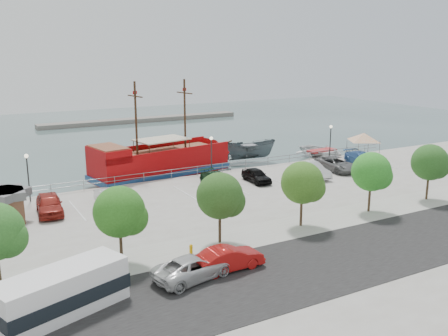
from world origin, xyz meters
TOP-DOWN VIEW (x-y plane):
  - ground at (0.00, 0.00)m, footprint 160.00×160.00m
  - land_slab at (0.00, -21.00)m, footprint 100.00×58.00m
  - street at (0.00, -16.00)m, footprint 100.00×8.00m
  - sidewalk at (0.00, -10.00)m, footprint 100.00×4.00m
  - seawall_railing at (0.00, 7.80)m, footprint 50.00×0.06m
  - far_shore at (10.00, 55.00)m, footprint 40.00×3.00m
  - pirate_ship at (-2.37, 11.77)m, footprint 18.25×7.93m
  - patrol_boat at (9.39, 14.14)m, footprint 7.17×4.80m
  - speedboat at (18.85, 11.28)m, footprint 5.40×7.24m
  - dock_west at (-13.85, 9.20)m, footprint 6.93×2.68m
  - dock_mid at (8.11, 9.20)m, footprint 7.44×2.83m
  - dock_east at (14.87, 9.20)m, footprint 7.06×4.32m
  - shed at (-20.56, 1.91)m, footprint 3.15×3.15m
  - canopy_tent at (19.75, 4.85)m, footprint 5.63×5.63m
  - street_van at (-11.97, -14.07)m, footprint 5.37×3.28m
  - street_sedan at (-9.61, -14.05)m, footprint 4.47×1.66m
  - shuttle_bus at (-19.49, -14.50)m, footprint 7.12×4.44m
  - fire_hydrant at (-10.58, -10.80)m, footprint 0.24×0.24m
  - lamp_post_left at (-18.00, 6.50)m, footprint 0.36×0.36m
  - lamp_post_mid at (0.00, 6.50)m, footprint 0.36×0.36m
  - lamp_post_right at (16.00, 6.50)m, footprint 0.36×0.36m
  - tree_b at (-14.85, -10.07)m, footprint 3.30×3.20m
  - tree_c at (-7.85, -10.07)m, footprint 3.30×3.20m
  - tree_d at (-0.85, -10.07)m, footprint 3.30×3.20m
  - tree_e at (6.15, -10.07)m, footprint 3.30×3.20m
  - tree_f at (13.15, -10.07)m, footprint 3.30×3.20m
  - parked_car_a at (-17.13, 2.20)m, footprint 2.44×5.04m
  - parked_car_b at (-12.30, 1.55)m, footprint 1.68×4.57m
  - parked_car_d at (-1.25, 2.73)m, footprint 2.28×4.94m
  - parked_car_e at (2.94, 2.38)m, footprint 1.86×4.18m
  - parked_car_f at (9.04, 1.21)m, footprint 1.83×4.88m
  - parked_car_g at (13.23, 2.17)m, footprint 2.73×5.55m
  - parked_car_h at (17.55, 2.70)m, footprint 3.05×5.57m

SIDE VIEW (x-z plane):
  - ground at x=0.00m, z-range -1.00..-1.00m
  - dock_west at x=-13.85m, z-range -1.00..-0.61m
  - dock_east at x=14.87m, z-range -1.00..-0.61m
  - dock_mid at x=8.11m, z-range -1.00..-0.58m
  - land_slab at x=0.00m, z-range -1.20..0.00m
  - far_shore at x=10.00m, z-range -1.00..-0.20m
  - speedboat at x=18.85m, z-range -1.00..0.44m
  - street at x=0.00m, z-range -0.01..0.03m
  - sidewalk at x=0.00m, z-range -0.01..0.04m
  - patrol_boat at x=9.39m, z-range -1.00..1.60m
  - fire_hydrant at x=-10.58m, z-range 0.03..0.71m
  - seawall_railing at x=0.00m, z-range 0.03..1.03m
  - street_van at x=-11.97m, z-range 0.00..1.39m
  - parked_car_e at x=2.94m, z-range 0.00..1.40m
  - parked_car_d at x=-1.25m, z-range 0.00..1.40m
  - street_sedan at x=-9.61m, z-range 0.00..1.46m
  - parked_car_b at x=-12.30m, z-range 0.00..1.50m
  - parked_car_g at x=13.23m, z-range 0.00..1.51m
  - parked_car_h at x=17.55m, z-range 0.00..1.53m
  - parked_car_f at x=9.04m, z-range 0.00..1.59m
  - parked_car_a at x=-17.13m, z-range 0.00..1.66m
  - pirate_ship at x=-2.37m, z-range -4.77..6.57m
  - shuttle_bus at x=-19.49m, z-range -0.04..2.33m
  - shed at x=-20.56m, z-range 0.08..2.64m
  - lamp_post_left at x=-18.00m, z-range 0.80..5.08m
  - lamp_post_mid at x=0.00m, z-range 0.80..5.08m
  - lamp_post_right at x=16.00m, z-range 0.80..5.08m
  - canopy_tent at x=19.75m, z-range 1.40..5.18m
  - tree_b at x=-14.85m, z-range 0.80..5.80m
  - tree_c at x=-7.85m, z-range 0.80..5.80m
  - tree_d at x=-0.85m, z-range 0.80..5.80m
  - tree_e at x=6.15m, z-range 0.80..5.80m
  - tree_f at x=13.15m, z-range 0.80..5.80m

